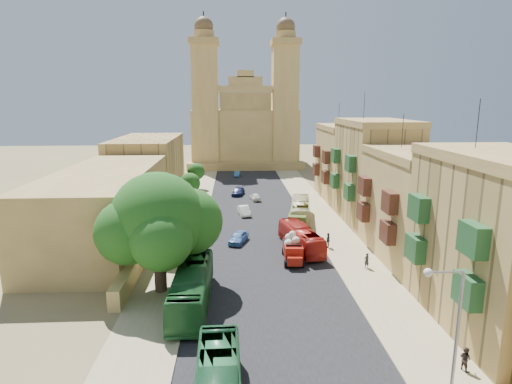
{
  "coord_description": "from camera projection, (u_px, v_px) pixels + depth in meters",
  "views": [
    {
      "loc": [
        -3.09,
        -31.15,
        16.24
      ],
      "look_at": [
        0.0,
        26.0,
        4.0
      ],
      "focal_mm": 30.0,
      "sensor_mm": 36.0,
      "label": 1
    }
  ],
  "objects": [
    {
      "name": "streetlamp",
      "position": [
        449.0,
        324.0,
        21.58
      ],
      "size": [
        2.11,
        0.44,
        8.22
      ],
      "color": "gray",
      "rests_on": "ground"
    },
    {
      "name": "pedestrian_c",
      "position": [
        328.0,
        240.0,
        48.06
      ],
      "size": [
        0.78,
        1.1,
        1.73
      ],
      "primitive_type": "imported",
      "rotation": [
        0.0,
        0.0,
        4.32
      ],
      "color": "#333335",
      "rests_on": "ground"
    },
    {
      "name": "street_tree_a",
      "position": [
        167.0,
        224.0,
        44.38
      ],
      "size": [
        3.63,
        3.63,
        5.58
      ],
      "color": "#3D2B1E",
      "rests_on": "ground"
    },
    {
      "name": "townhouse_d",
      "position": [
        347.0,
        162.0,
        71.61
      ],
      "size": [
        9.0,
        14.0,
        15.9
      ],
      "color": "tan",
      "rests_on": "ground"
    },
    {
      "name": "car_cream",
      "position": [
        296.0,
        224.0,
        55.61
      ],
      "size": [
        3.38,
        4.69,
        1.19
      ],
      "primitive_type": "imported",
      "rotation": [
        0.0,
        0.0,
        2.77
      ],
      "color": "#F3E8B7",
      "rests_on": "ground"
    },
    {
      "name": "west_building_low",
      "position": [
        105.0,
        206.0,
        49.72
      ],
      "size": [
        10.0,
        28.0,
        8.4
      ],
      "primitive_type": "cube",
      "color": "#9C7D44",
      "rests_on": "ground"
    },
    {
      "name": "sidewalk_west",
      "position": [
        190.0,
        214.0,
        62.77
      ],
      "size": [
        5.0,
        140.0,
        0.01
      ],
      "primitive_type": "cube",
      "color": "tan",
      "rests_on": "ground"
    },
    {
      "name": "kerb_east",
      "position": [
        301.0,
        212.0,
        63.63
      ],
      "size": [
        0.25,
        140.0,
        0.12
      ],
      "primitive_type": "cube",
      "color": "tan",
      "rests_on": "ground"
    },
    {
      "name": "townhouse_a",
      "position": [
        500.0,
        241.0,
        30.55
      ],
      "size": [
        9.0,
        14.0,
        16.4
      ],
      "color": "tan",
      "rests_on": "ground"
    },
    {
      "name": "ficus_tree",
      "position": [
        159.0,
        222.0,
        36.1
      ],
      "size": [
        10.49,
        9.65,
        10.49
      ],
      "color": "#3D2B1E",
      "rests_on": "ground"
    },
    {
      "name": "pedestrian_b",
      "position": [
        465.0,
        359.0,
        26.19
      ],
      "size": [
        0.83,
        0.91,
        1.51
      ],
      "primitive_type": "imported",
      "rotation": [
        0.0,
        0.0,
        2.0
      ],
      "color": "#2A231E",
      "rests_on": "ground"
    },
    {
      "name": "car_blue_b",
      "position": [
        237.0,
        174.0,
        93.51
      ],
      "size": [
        1.41,
        3.42,
        1.1
      ],
      "primitive_type": "imported",
      "rotation": [
        0.0,
        0.0,
        -0.08
      ],
      "color": "teal",
      "rests_on": "ground"
    },
    {
      "name": "church",
      "position": [
        245.0,
        128.0,
        108.75
      ],
      "size": [
        28.0,
        22.5,
        36.3
      ],
      "color": "tan",
      "rests_on": "ground"
    },
    {
      "name": "olive_pickup",
      "position": [
        298.0,
        220.0,
        55.51
      ],
      "size": [
        3.3,
        5.53,
        2.14
      ],
      "color": "#485921",
      "rests_on": "ground"
    },
    {
      "name": "car_white_a",
      "position": [
        244.0,
        211.0,
        61.89
      ],
      "size": [
        2.04,
        4.19,
        1.32
      ],
      "primitive_type": "imported",
      "rotation": [
        0.0,
        0.0,
        0.17
      ],
      "color": "white",
      "rests_on": "ground"
    },
    {
      "name": "red_truck",
      "position": [
        293.0,
        249.0,
        44.11
      ],
      "size": [
        2.25,
        5.14,
        2.95
      ],
      "color": "#A0180C",
      "rests_on": "ground"
    },
    {
      "name": "bus_cream_east",
      "position": [
        300.0,
        210.0,
        59.12
      ],
      "size": [
        4.04,
        10.61,
        2.88
      ],
      "primitive_type": "imported",
      "rotation": [
        0.0,
        0.0,
        2.98
      ],
      "color": "beige",
      "rests_on": "ground"
    },
    {
      "name": "pedestrian_a",
      "position": [
        367.0,
        261.0,
        42.21
      ],
      "size": [
        0.66,
        0.55,
        1.56
      ],
      "primitive_type": "imported",
      "rotation": [
        0.0,
        0.0,
        3.5
      ],
      "color": "#2A282B",
      "rests_on": "ground"
    },
    {
      "name": "townhouse_c",
      "position": [
        374.0,
        171.0,
        57.79
      ],
      "size": [
        9.0,
        14.0,
        17.4
      ],
      "color": "tan",
      "rests_on": "ground"
    },
    {
      "name": "car_dkblue",
      "position": [
        238.0,
        192.0,
        75.01
      ],
      "size": [
        2.67,
        4.67,
        1.27
      ],
      "primitive_type": "imported",
      "rotation": [
        0.0,
        0.0,
        -0.21
      ],
      "color": "#131D47",
      "rests_on": "ground"
    },
    {
      "name": "street_tree_c",
      "position": [
        190.0,
        183.0,
        67.89
      ],
      "size": [
        3.3,
        3.3,
        5.07
      ],
      "color": "#3D2B1E",
      "rests_on": "ground"
    },
    {
      "name": "road_surface",
      "position": [
        255.0,
        213.0,
        63.27
      ],
      "size": [
        14.0,
        140.0,
        0.01
      ],
      "primitive_type": "cube",
      "color": "black",
      "rests_on": "ground"
    },
    {
      "name": "ground",
      "position": [
        274.0,
        309.0,
        33.98
      ],
      "size": [
        260.0,
        260.0,
        0.0
      ],
      "primitive_type": "plane",
      "color": "olive"
    },
    {
      "name": "kerb_west",
      "position": [
        207.0,
        213.0,
        62.89
      ],
      "size": [
        0.25,
        140.0,
        0.12
      ],
      "primitive_type": "cube",
      "color": "tan",
      "rests_on": "ground"
    },
    {
      "name": "bus_green_north",
      "position": [
        192.0,
        287.0,
        34.28
      ],
      "size": [
        2.87,
        11.44,
        3.17
      ],
      "primitive_type": "imported",
      "rotation": [
        0.0,
        0.0,
        -0.02
      ],
      "color": "#1F5E28",
      "rests_on": "ground"
    },
    {
      "name": "sidewalk_east",
      "position": [
        318.0,
        212.0,
        63.77
      ],
      "size": [
        5.0,
        140.0,
        0.01
      ],
      "primitive_type": "cube",
      "color": "tan",
      "rests_on": "ground"
    },
    {
      "name": "bus_red_east",
      "position": [
        301.0,
        238.0,
        47.39
      ],
      "size": [
        4.1,
        9.78,
        2.65
      ],
      "primitive_type": "imported",
      "rotation": [
        0.0,
        0.0,
        3.34
      ],
      "color": "red",
      "rests_on": "ground"
    },
    {
      "name": "street_tree_b",
      "position": [
        181.0,
        199.0,
        56.12
      ],
      "size": [
        3.56,
        3.56,
        5.47
      ],
      "color": "#3D2B1E",
      "rests_on": "ground"
    },
    {
      "name": "west_wall",
      "position": [
        157.0,
        228.0,
        52.66
      ],
      "size": [
        1.0,
        40.0,
        1.8
      ],
      "primitive_type": "cube",
      "color": "tan",
      "rests_on": "ground"
    },
    {
      "name": "west_building_mid",
      "position": [
        148.0,
        166.0,
        74.95
      ],
      "size": [
        10.0,
        22.0,
        10.0
      ],
      "primitive_type": "cube",
      "color": "tan",
      "rests_on": "ground"
    },
    {
      "name": "townhouse_b",
      "position": [
        417.0,
        205.0,
        44.38
      ],
      "size": [
        9.0,
        14.0,
        14.9
      ],
      "color": "tan",
      "rests_on": "ground"
    },
    {
      "name": "street_tree_d",
      "position": [
        196.0,
        172.0,
        79.64
      ],
      "size": [
        3.18,
        3.18,
        4.88
      ],
      "color": "#3D2B1E",
      "rests_on": "ground"
    },
    {
      "name": "car_blue_a",
      "position": [
        239.0,
        237.0,
        49.77
      ],
      "size": [
        2.77,
        4.22,
        1.34
      ],
      "primitive_type": "imported",
      "rotation": [
        0.0,
        0.0,
        -0.33
      ],
      "color": "#497ABC",
      "rests_on": "ground"
    },
    {
      "name": "car_white_b",
      "position": [
        255.0,
        197.0,
        71.15
      ],
      "size": [
        2.01,
        3.66,
        1.18
      ],
      "primitive_type": "imported",
      "rotation": [
        0.0,
        0.0,
        3.33
      ],
      "color": "white",
      "rests_on": "ground"
    }
  ]
}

